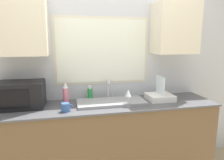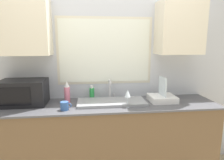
{
  "view_description": "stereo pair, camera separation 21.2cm",
  "coord_description": "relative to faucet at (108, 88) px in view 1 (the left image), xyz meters",
  "views": [
    {
      "loc": [
        -0.41,
        -1.85,
        1.62
      ],
      "look_at": [
        0.05,
        0.26,
        1.21
      ],
      "focal_mm": 32.0,
      "sensor_mm": 36.0,
      "label": 1
    },
    {
      "loc": [
        -0.2,
        -1.88,
        1.62
      ],
      "look_at": [
        0.05,
        0.26,
        1.21
      ],
      "focal_mm": 32.0,
      "sensor_mm": 36.0,
      "label": 2
    }
  ],
  "objects": [
    {
      "name": "countertop",
      "position": [
        -0.06,
        -0.19,
        -0.6
      ],
      "size": [
        2.52,
        0.6,
        0.93
      ],
      "color": "brown",
      "rests_on": "ground_plane"
    },
    {
      "name": "microwave",
      "position": [
        -0.99,
        -0.1,
        0.0
      ],
      "size": [
        0.5,
        0.35,
        0.28
      ],
      "color": "black",
      "rests_on": "countertop"
    },
    {
      "name": "spray_bottle",
      "position": [
        -0.51,
        -0.09,
        -0.01
      ],
      "size": [
        0.07,
        0.07,
        0.25
      ],
      "color": "#D8728C",
      "rests_on": "countertop"
    },
    {
      "name": "mug_near_sink",
      "position": [
        -0.51,
        -0.35,
        -0.09
      ],
      "size": [
        0.12,
        0.08,
        0.09
      ],
      "color": "#335999",
      "rests_on": "countertop"
    },
    {
      "name": "soap_bottle",
      "position": [
        -0.23,
        0.02,
        -0.06
      ],
      "size": [
        0.06,
        0.06,
        0.17
      ],
      "color": "#268C3F",
      "rests_on": "countertop"
    },
    {
      "name": "wall_back",
      "position": [
        -0.06,
        0.09,
        0.32
      ],
      "size": [
        6.0,
        0.38,
        2.6
      ],
      "color": "silver",
      "rests_on": "ground_plane"
    },
    {
      "name": "sink_basin",
      "position": [
        -0.0,
        -0.18,
        -0.12
      ],
      "size": [
        0.78,
        0.34,
        0.03
      ],
      "color": "gray",
      "rests_on": "countertop"
    },
    {
      "name": "wine_glass",
      "position": [
        0.15,
        -0.33,
        0.01
      ],
      "size": [
        0.07,
        0.07,
        0.19
      ],
      "color": "silver",
      "rests_on": "countertop"
    },
    {
      "name": "faucet",
      "position": [
        0.0,
        0.0,
        0.0
      ],
      "size": [
        0.08,
        0.14,
        0.24
      ],
      "color": "#B7B7BC",
      "rests_on": "countertop"
    },
    {
      "name": "dish_rack",
      "position": [
        0.6,
        -0.17,
        -0.09
      ],
      "size": [
        0.3,
        0.28,
        0.29
      ],
      "color": "white",
      "rests_on": "countertop"
    }
  ]
}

